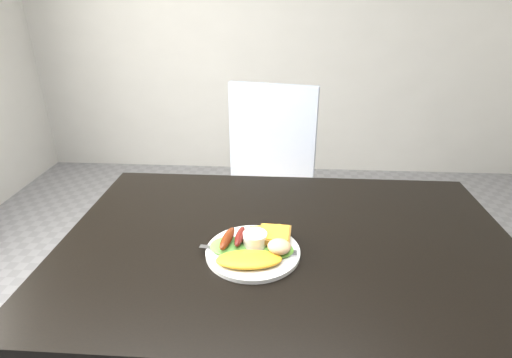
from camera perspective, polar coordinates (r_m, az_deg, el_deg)
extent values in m
cube|color=black|center=(1.09, 4.53, -9.43)|extent=(1.20, 0.80, 0.04)
cube|color=tan|center=(1.90, 2.03, -3.18)|extent=(0.52, 0.52, 0.05)
imported|color=navy|center=(1.48, 15.52, 2.84)|extent=(0.60, 0.42, 1.62)
cylinder|color=white|center=(1.02, -0.45, -10.37)|extent=(0.24, 0.24, 0.01)
ellipsoid|color=#4F8C33|center=(1.02, -3.93, -9.50)|extent=(0.10, 0.09, 0.01)
ellipsoid|color=#3B8A1D|center=(1.01, 3.26, -10.13)|extent=(0.09, 0.08, 0.01)
ellipsoid|color=gold|center=(0.96, -1.01, -11.42)|extent=(0.17, 0.09, 0.02)
ellipsoid|color=#691D08|center=(1.02, -4.11, -8.45)|extent=(0.04, 0.10, 0.02)
ellipsoid|color=#5A1C14|center=(1.03, -2.32, -8.18)|extent=(0.03, 0.09, 0.02)
cylinder|color=white|center=(1.02, -0.15, -8.62)|extent=(0.07, 0.07, 0.04)
cube|color=brown|center=(1.05, 1.71, -8.16)|extent=(0.10, 0.10, 0.01)
cube|color=olive|center=(1.03, 2.69, -7.97)|extent=(0.09, 0.09, 0.01)
ellipsoid|color=beige|center=(0.98, 3.34, -9.60)|extent=(0.07, 0.07, 0.03)
cube|color=#ADAFB7|center=(1.01, -3.04, -10.17)|extent=(0.18, 0.04, 0.00)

